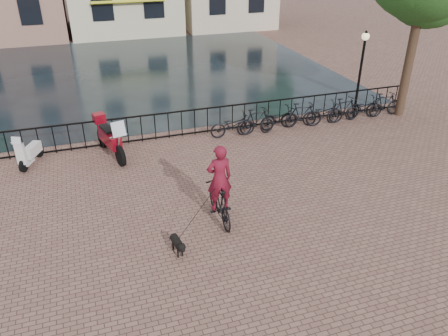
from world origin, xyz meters
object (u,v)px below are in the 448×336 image
object	(u,v)px
motorcycle	(109,134)
scooter	(29,147)
lamp_post	(362,61)
cyclist	(219,188)
dog	(177,244)

from	to	relation	value
motorcycle	scooter	distance (m)	2.58
lamp_post	cyclist	xyz separation A→B (m)	(-7.53, -5.20, -1.41)
cyclist	scooter	distance (m)	7.02
lamp_post	scooter	world-z (taller)	lamp_post
lamp_post	scooter	bearing A→B (deg)	-179.04
lamp_post	dog	xyz separation A→B (m)	(-8.90, -6.21, -2.13)
lamp_post	dog	size ratio (longest dim) A/B	4.59
lamp_post	scooter	distance (m)	12.57
lamp_post	motorcycle	size ratio (longest dim) A/B	1.49
scooter	cyclist	bearing A→B (deg)	-21.43
cyclist	dog	bearing A→B (deg)	35.99
cyclist	motorcycle	xyz separation A→B (m)	(-2.35, 4.79, -0.16)
cyclist	scooter	bearing A→B (deg)	-45.49
motorcycle	cyclist	bearing A→B (deg)	-78.85
dog	motorcycle	world-z (taller)	motorcycle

